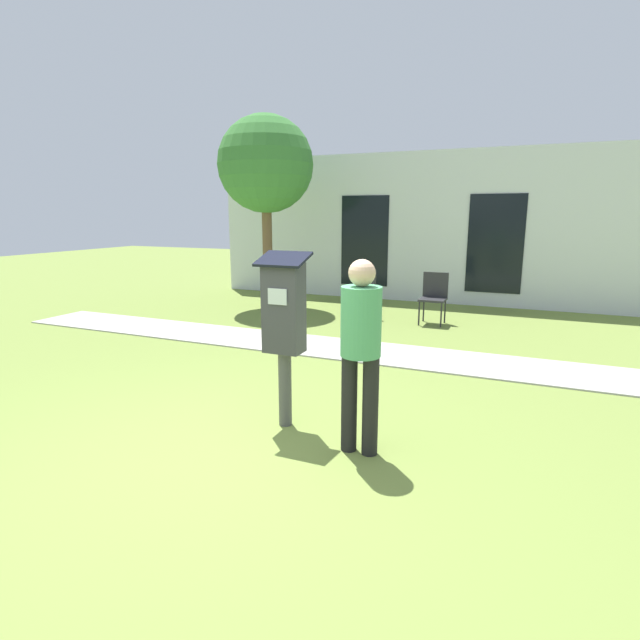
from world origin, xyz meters
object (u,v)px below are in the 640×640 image
at_px(outdoor_chair_left, 362,290).
at_px(outdoor_chair_middle, 434,294).
at_px(person_standing, 361,342).
at_px(parking_meter, 284,317).

height_order(outdoor_chair_left, outdoor_chair_middle, same).
bearing_deg(outdoor_chair_middle, person_standing, -87.22).
distance_m(parking_meter, outdoor_chair_left, 4.95).
xyz_separation_m(person_standing, outdoor_chair_middle, (-0.39, 5.16, -0.40)).
relative_size(parking_meter, person_standing, 1.01).
relative_size(parking_meter, outdoor_chair_left, 1.77).
height_order(parking_meter, outdoor_chair_middle, parking_meter).
distance_m(person_standing, outdoor_chair_left, 5.37).
bearing_deg(outdoor_chair_left, parking_meter, -91.76).
distance_m(parking_meter, person_standing, 0.84).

